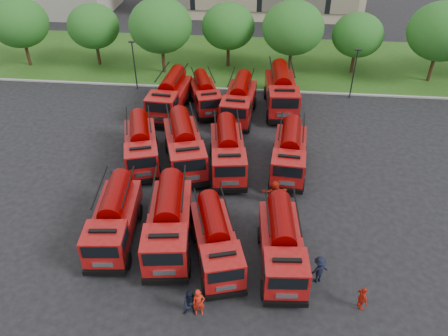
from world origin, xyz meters
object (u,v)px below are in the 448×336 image
object	(u,v)px
fire_truck_1	(169,222)
firefighter_4	(117,191)
fire_truck_4	(141,144)
fire_truck_6	(228,151)
fire_truck_5	(184,145)
firefighter_1	(192,314)
fire_truck_10	(239,100)
fire_truck_0	(114,218)
firefighter_2	(359,308)
fire_truck_11	(281,91)
firefighter_5	(274,204)
fire_truck_3	(282,244)
fire_truck_7	(289,152)
fire_truck_2	(216,240)
firefighter_3	(317,280)
fire_truck_9	(205,94)
fire_truck_8	(170,95)
firefighter_0	(199,313)

from	to	relation	value
fire_truck_1	firefighter_4	size ratio (longest dim) A/B	3.98
fire_truck_4	fire_truck_6	size ratio (longest dim) A/B	0.99
fire_truck_1	fire_truck_5	world-z (taller)	fire_truck_5
fire_truck_5	firefighter_1	bearing A→B (deg)	-95.45
firefighter_1	fire_truck_4	bearing A→B (deg)	113.46
fire_truck_6	fire_truck_10	size ratio (longest dim) A/B	0.99
fire_truck_0	firefighter_2	distance (m)	15.38
fire_truck_11	firefighter_5	size ratio (longest dim) A/B	4.16
fire_truck_11	firefighter_2	world-z (taller)	fire_truck_11
fire_truck_3	fire_truck_7	bearing A→B (deg)	81.84
fire_truck_4	firefighter_5	distance (m)	11.46
fire_truck_10	fire_truck_2	bearing A→B (deg)	-86.56
fire_truck_5	firefighter_1	xyz separation A→B (m)	(2.71, -13.90, -1.75)
firefighter_3	fire_truck_7	bearing A→B (deg)	-107.85
fire_truck_9	firefighter_1	xyz separation A→B (m)	(2.35, -23.39, -1.48)
fire_truck_5	fire_truck_8	size ratio (longest dim) A/B	1.04
fire_truck_7	firefighter_0	size ratio (longest dim) A/B	3.95
firefighter_2	firefighter_4	size ratio (longest dim) A/B	0.82
firefighter_3	firefighter_4	distance (m)	15.69
fire_truck_6	fire_truck_8	distance (m)	10.76
firefighter_3	fire_truck_5	bearing A→B (deg)	-74.16
fire_truck_6	fire_truck_8	size ratio (longest dim) A/B	0.97
fire_truck_0	firefighter_3	bearing A→B (deg)	-16.12
fire_truck_1	firefighter_2	world-z (taller)	fire_truck_1
fire_truck_1	fire_truck_6	xyz separation A→B (m)	(2.90, 8.34, -0.07)
fire_truck_11	firefighter_1	world-z (taller)	fire_truck_11
fire_truck_0	firefighter_3	distance (m)	12.90
fire_truck_10	firefighter_1	size ratio (longest dim) A/B	4.12
fire_truck_4	fire_truck_8	bearing A→B (deg)	69.31
fire_truck_9	fire_truck_7	bearing A→B (deg)	-67.87
fire_truck_8	firefighter_4	size ratio (longest dim) A/B	3.96
fire_truck_0	firefighter_4	size ratio (longest dim) A/B	3.71
fire_truck_4	fire_truck_5	bearing A→B (deg)	-15.88
fire_truck_4	firefighter_2	size ratio (longest dim) A/B	4.61
fire_truck_11	firefighter_1	xyz separation A→B (m)	(-4.88, -24.14, -1.83)
fire_truck_11	firefighter_0	world-z (taller)	fire_truck_11
fire_truck_1	firefighter_2	bearing A→B (deg)	-26.44
fire_truck_5	firefighter_2	xyz separation A→B (m)	(11.78, -12.61, -1.75)
fire_truck_7	firefighter_0	world-z (taller)	fire_truck_7
fire_truck_6	fire_truck_9	xyz separation A→B (m)	(-3.06, 9.81, -0.18)
fire_truck_0	firefighter_0	bearing A→B (deg)	-46.18
fire_truck_4	firefighter_5	size ratio (longest dim) A/B	3.79
fire_truck_0	fire_truck_3	xyz separation A→B (m)	(10.44, -1.19, -0.02)
fire_truck_3	fire_truck_7	distance (m)	9.82
fire_truck_8	fire_truck_9	distance (m)	3.37
fire_truck_7	fire_truck_4	bearing A→B (deg)	-175.24
firefighter_4	fire_truck_4	bearing A→B (deg)	-40.06
fire_truck_2	firefighter_2	distance (m)	8.82
fire_truck_4	fire_truck_7	bearing A→B (deg)	-16.14
fire_truck_7	firefighter_1	world-z (taller)	fire_truck_7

